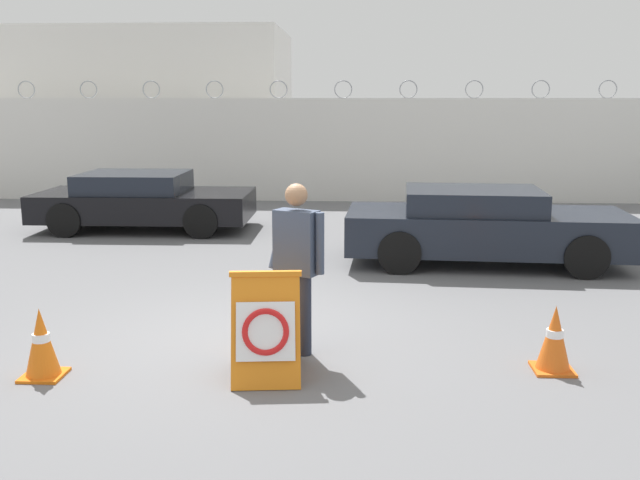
{
  "coord_description": "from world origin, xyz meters",
  "views": [
    {
      "loc": [
        1.25,
        -7.64,
        2.68
      ],
      "look_at": [
        0.8,
        0.68,
        1.01
      ],
      "focal_mm": 40.0,
      "sensor_mm": 36.0,
      "label": 1
    }
  ],
  "objects_px": {
    "barricade_sign": "(266,325)",
    "traffic_cone_mid": "(41,343)",
    "traffic_cone_near": "(554,339)",
    "security_guard": "(297,259)",
    "parked_car_rear_sedan": "(483,226)",
    "parked_car_front_coupe": "(143,200)"
  },
  "relations": [
    {
      "from": "barricade_sign",
      "to": "traffic_cone_near",
      "type": "xyz_separation_m",
      "value": [
        2.84,
        0.3,
        -0.19
      ]
    },
    {
      "from": "traffic_cone_mid",
      "to": "parked_car_front_coupe",
      "type": "xyz_separation_m",
      "value": [
        -1.38,
        7.93,
        0.26
      ]
    },
    {
      "from": "security_guard",
      "to": "traffic_cone_near",
      "type": "relative_size",
      "value": 2.7
    },
    {
      "from": "security_guard",
      "to": "traffic_cone_near",
      "type": "height_order",
      "value": "security_guard"
    },
    {
      "from": "barricade_sign",
      "to": "parked_car_rear_sedan",
      "type": "xyz_separation_m",
      "value": [
        2.92,
        5.02,
        0.11
      ]
    },
    {
      "from": "parked_car_rear_sedan",
      "to": "traffic_cone_near",
      "type": "bearing_deg",
      "value": -87.69
    },
    {
      "from": "traffic_cone_mid",
      "to": "parked_car_rear_sedan",
      "type": "xyz_separation_m",
      "value": [
        5.1,
        5.15,
        0.29
      ]
    },
    {
      "from": "traffic_cone_mid",
      "to": "parked_car_rear_sedan",
      "type": "relative_size",
      "value": 0.15
    },
    {
      "from": "security_guard",
      "to": "traffic_cone_mid",
      "type": "relative_size",
      "value": 2.62
    },
    {
      "from": "security_guard",
      "to": "traffic_cone_mid",
      "type": "xyz_separation_m",
      "value": [
        -2.42,
        -0.8,
        -0.68
      ]
    },
    {
      "from": "barricade_sign",
      "to": "parked_car_rear_sedan",
      "type": "height_order",
      "value": "parked_car_rear_sedan"
    },
    {
      "from": "traffic_cone_mid",
      "to": "parked_car_rear_sedan",
      "type": "height_order",
      "value": "parked_car_rear_sedan"
    },
    {
      "from": "traffic_cone_near",
      "to": "parked_car_front_coupe",
      "type": "relative_size",
      "value": 0.16
    },
    {
      "from": "traffic_cone_near",
      "to": "security_guard",
      "type": "bearing_deg",
      "value": 171.8
    },
    {
      "from": "barricade_sign",
      "to": "traffic_cone_near",
      "type": "bearing_deg",
      "value": 0.14
    },
    {
      "from": "barricade_sign",
      "to": "security_guard",
      "type": "xyz_separation_m",
      "value": [
        0.24,
        0.67,
        0.5
      ]
    },
    {
      "from": "parked_car_front_coupe",
      "to": "parked_car_rear_sedan",
      "type": "bearing_deg",
      "value": -23.62
    },
    {
      "from": "parked_car_front_coupe",
      "to": "security_guard",
      "type": "bearing_deg",
      "value": -62.31
    },
    {
      "from": "security_guard",
      "to": "parked_car_rear_sedan",
      "type": "height_order",
      "value": "security_guard"
    },
    {
      "from": "barricade_sign",
      "to": "traffic_cone_mid",
      "type": "relative_size",
      "value": 1.51
    },
    {
      "from": "traffic_cone_near",
      "to": "parked_car_rear_sedan",
      "type": "relative_size",
      "value": 0.15
    },
    {
      "from": "security_guard",
      "to": "parked_car_rear_sedan",
      "type": "distance_m",
      "value": 5.12
    }
  ]
}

